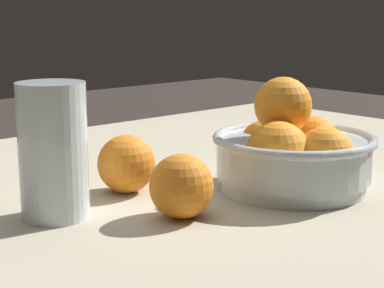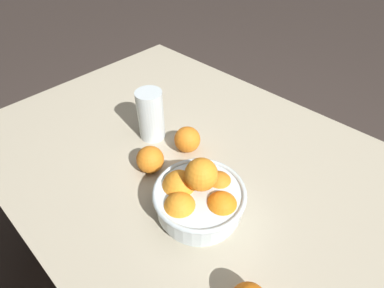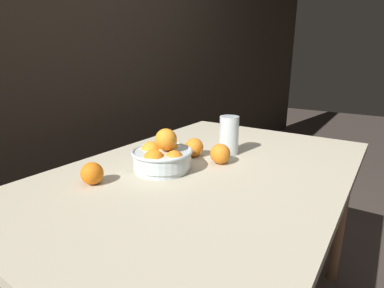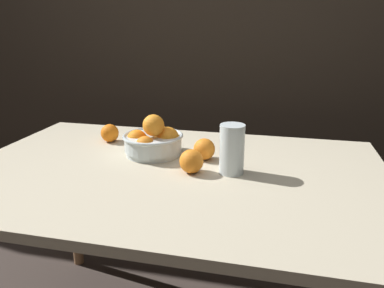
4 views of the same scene
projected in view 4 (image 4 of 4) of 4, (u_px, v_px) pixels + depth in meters
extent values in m
cube|color=#2D261E|center=(220.00, 2.00, 1.90)|extent=(8.00, 0.05, 2.60)
cube|color=#B7AD93|center=(172.00, 173.00, 1.23)|extent=(1.39, 0.92, 0.03)
cylinder|color=#936B47|center=(73.00, 201.00, 1.86)|extent=(0.05, 0.05, 0.71)
cylinder|color=#936B47|center=(344.00, 233.00, 1.58)|extent=(0.05, 0.05, 0.71)
cylinder|color=silver|center=(153.00, 152.00, 1.36)|extent=(0.20, 0.20, 0.02)
cylinder|color=silver|center=(153.00, 143.00, 1.35)|extent=(0.21, 0.21, 0.05)
torus|color=silver|center=(153.00, 136.00, 1.35)|extent=(0.22, 0.22, 0.01)
sphere|color=orange|center=(168.00, 138.00, 1.35)|extent=(0.08, 0.08, 0.08)
sphere|color=orange|center=(160.00, 135.00, 1.40)|extent=(0.08, 0.08, 0.08)
sphere|color=orange|center=(137.00, 140.00, 1.35)|extent=(0.07, 0.07, 0.07)
sphere|color=orange|center=(145.00, 146.00, 1.30)|extent=(0.07, 0.07, 0.07)
sphere|color=orange|center=(153.00, 125.00, 1.32)|extent=(0.08, 0.08, 0.08)
cylinder|color=#F4A314|center=(232.00, 158.00, 1.18)|extent=(0.07, 0.07, 0.10)
cylinder|color=silver|center=(232.00, 149.00, 1.18)|extent=(0.08, 0.08, 0.16)
sphere|color=orange|center=(204.00, 149.00, 1.30)|extent=(0.08, 0.08, 0.08)
sphere|color=orange|center=(110.00, 133.00, 1.50)|extent=(0.07, 0.07, 0.07)
sphere|color=orange|center=(191.00, 161.00, 1.19)|extent=(0.08, 0.08, 0.08)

